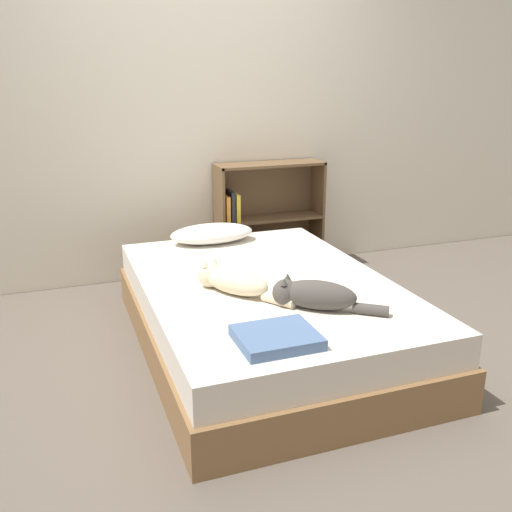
{
  "coord_description": "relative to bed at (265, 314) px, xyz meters",
  "views": [
    {
      "loc": [
        -1.08,
        -2.81,
        1.51
      ],
      "look_at": [
        0.0,
        0.15,
        0.5
      ],
      "focal_mm": 40.0,
      "sensor_mm": 36.0,
      "label": 1
    }
  ],
  "objects": [
    {
      "name": "ground_plane",
      "position": [
        0.0,
        0.0,
        -0.2
      ],
      "size": [
        8.0,
        8.0,
        0.0
      ],
      "primitive_type": "plane",
      "color": "brown"
    },
    {
      "name": "wall_back",
      "position": [
        0.0,
        1.4,
        1.05
      ],
      "size": [
        8.0,
        0.06,
        2.5
      ],
      "color": "silver",
      "rests_on": "ground_plane"
    },
    {
      "name": "bookshelf",
      "position": [
        0.48,
        1.27,
        0.24
      ],
      "size": [
        0.84,
        0.26,
        0.86
      ],
      "color": "brown",
      "rests_on": "ground_plane"
    },
    {
      "name": "pillow",
      "position": [
        -0.07,
        0.84,
        0.26
      ],
      "size": [
        0.58,
        0.29,
        0.13
      ],
      "color": "white",
      "rests_on": "bed"
    },
    {
      "name": "cat_dark",
      "position": [
        0.08,
        -0.45,
        0.27
      ],
      "size": [
        0.49,
        0.4,
        0.16
      ],
      "rotation": [
        0.0,
        0.0,
        2.5
      ],
      "color": "#47423D",
      "rests_on": "bed"
    },
    {
      "name": "cat_light",
      "position": [
        -0.23,
        -0.1,
        0.27
      ],
      "size": [
        0.41,
        0.53,
        0.16
      ],
      "rotation": [
        0.0,
        0.0,
        2.18
      ],
      "color": "beige",
      "rests_on": "bed"
    },
    {
      "name": "blanket_fold",
      "position": [
        -0.23,
        -0.74,
        0.23
      ],
      "size": [
        0.34,
        0.3,
        0.05
      ],
      "color": "#4C668E",
      "rests_on": "bed"
    },
    {
      "name": "bed",
      "position": [
        0.0,
        0.0,
        0.0
      ],
      "size": [
        1.37,
        2.03,
        0.4
      ],
      "color": "brown",
      "rests_on": "ground_plane"
    }
  ]
}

